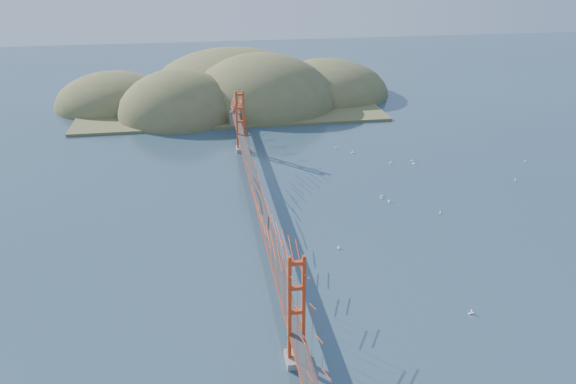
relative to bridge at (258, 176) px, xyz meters
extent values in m
plane|color=#304C61|center=(0.00, -0.18, -7.01)|extent=(320.00, 320.00, 0.00)
cube|color=gray|center=(0.00, -30.18, -6.66)|extent=(2.00, 2.40, 0.70)
cube|color=gray|center=(0.00, 29.82, -6.66)|extent=(2.00, 2.40, 0.70)
cube|color=#AF3013|center=(0.00, -0.18, -3.71)|extent=(1.40, 92.00, 0.16)
cube|color=#AF3013|center=(0.00, -0.18, -3.91)|extent=(1.33, 92.00, 0.24)
cube|color=#38383A|center=(0.00, -0.18, -3.61)|extent=(1.19, 92.00, 0.03)
cube|color=gray|center=(0.00, 45.82, -5.36)|extent=(2.20, 2.60, 3.30)
cube|color=olive|center=(0.00, 63.82, -6.76)|extent=(70.00, 40.00, 0.60)
ellipsoid|color=olive|center=(-12.00, 55.82, -7.01)|extent=(28.00, 28.00, 21.00)
ellipsoid|color=olive|center=(8.00, 61.82, -7.01)|extent=(36.00, 36.00, 25.00)
ellipsoid|color=olive|center=(26.00, 69.82, -7.01)|extent=(32.00, 32.00, 18.00)
ellipsoid|color=olive|center=(-28.00, 67.82, -7.01)|extent=(28.00, 28.00, 16.00)
ellipsoid|color=olive|center=(2.00, 77.82, -7.01)|extent=(44.00, 44.00, 22.00)
cube|color=white|center=(20.67, 25.04, -6.95)|extent=(0.60, 0.28, 0.10)
cylinder|color=white|center=(20.67, 25.04, -6.63)|extent=(0.02, 0.02, 0.63)
cube|color=white|center=(44.25, 7.58, -6.94)|extent=(0.53, 0.58, 0.11)
cylinder|color=white|center=(44.25, 7.58, -6.62)|extent=(0.02, 0.02, 0.65)
cube|color=white|center=(9.33, -9.66, -6.94)|extent=(0.29, 0.62, 0.11)
cylinder|color=white|center=(9.33, -9.66, -6.62)|extent=(0.02, 0.02, 0.65)
cube|color=white|center=(50.74, 15.64, -6.96)|extent=(0.49, 0.34, 0.09)
cylinder|color=white|center=(50.74, 15.64, -6.70)|extent=(0.01, 0.01, 0.51)
cube|color=white|center=(26.03, 18.57, -6.95)|extent=(0.57, 0.26, 0.10)
cylinder|color=white|center=(26.03, 18.57, -6.65)|extent=(0.02, 0.02, 0.60)
cube|color=white|center=(20.06, 5.19, -6.95)|extent=(0.49, 0.51, 0.10)
cylinder|color=white|center=(20.06, 5.19, -6.66)|extent=(0.02, 0.02, 0.58)
cube|color=white|center=(26.75, -1.97, -6.95)|extent=(0.43, 0.55, 0.10)
cylinder|color=white|center=(26.75, -1.97, -6.66)|extent=(0.02, 0.02, 0.58)
cube|color=white|center=(20.03, -25.82, -6.94)|extent=(0.63, 0.27, 0.11)
cylinder|color=white|center=(20.03, -25.82, -6.61)|extent=(0.02, 0.02, 0.66)
cube|color=white|center=(19.69, 4.43, -6.96)|extent=(0.42, 0.49, 0.09)
cylinder|color=white|center=(19.69, 4.43, -6.69)|extent=(0.01, 0.01, 0.53)
cube|color=white|center=(30.27, 19.16, -6.95)|extent=(0.51, 0.23, 0.09)
cylinder|color=white|center=(30.27, 19.16, -6.69)|extent=(0.01, 0.01, 0.54)
cube|color=white|center=(30.15, 17.78, -6.94)|extent=(0.46, 0.63, 0.11)
cylinder|color=white|center=(30.15, 17.78, -6.61)|extent=(0.02, 0.02, 0.66)
cube|color=white|center=(20.53, 3.06, -6.94)|extent=(0.21, 0.59, 0.11)
cylinder|color=white|center=(20.53, 3.06, -6.62)|extent=(0.02, 0.02, 0.64)
cube|color=white|center=(18.22, 28.22, -6.95)|extent=(0.57, 0.44, 0.10)
cylinder|color=white|center=(18.22, 28.22, -6.65)|extent=(0.02, 0.02, 0.61)
camera|label=1|loc=(-7.64, -71.92, 29.90)|focal=35.00mm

